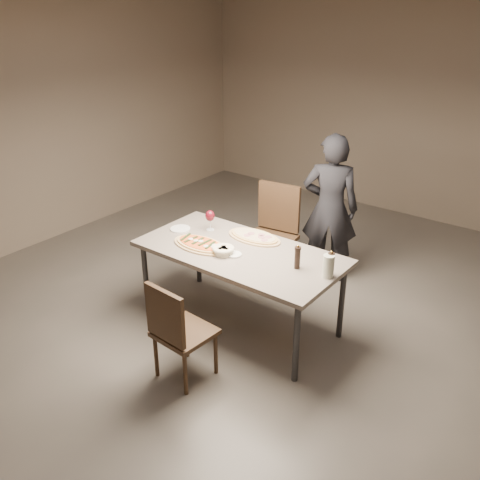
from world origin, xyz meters
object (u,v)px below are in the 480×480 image
Objects in this scene: ham_pizza at (254,237)px; chair_near at (177,328)px; zucchini_pizza at (201,244)px; chair_far at (273,228)px; pepper_mill_left at (331,264)px; diner at (330,209)px; dining_table at (240,256)px; carafe at (328,266)px; bread_basket at (223,250)px.

chair_near reaches higher than ham_pizza.
zucchini_pizza is 1.07m from chair_far.
pepper_mill_left is 0.14× the size of diner.
dining_table is 1.16× the size of diner.
carafe is (0.83, 0.05, 0.15)m from dining_table.
chair_near reaches higher than dining_table.
bread_basket is at bearing -82.62° from ham_pizza.
ham_pizza is at bearing 52.84° from diner.
ham_pizza is at bearing 87.33° from bread_basket.
dining_table is 0.19m from bread_basket.
zucchini_pizza is 2.62× the size of pepper_mill_left.
diner reaches higher than chair_near.
zucchini_pizza is (-0.33, -0.14, 0.07)m from dining_table.
ham_pizza is at bearing 100.46° from chair_near.
chair_far is at bearing 104.72° from chair_near.
ham_pizza is (-0.05, 0.28, 0.07)m from dining_table.
pepper_mill_left is at bearing 5.57° from dining_table.
chair_near is 0.84× the size of chair_far.
carafe is (1.16, 0.18, 0.08)m from zucchini_pizza.
bread_basket reaches higher than dining_table.
carafe is at bearing -90.00° from pepper_mill_left.
chair_far is at bearing 118.60° from ham_pizza.
dining_table is at bearing 15.12° from zucchini_pizza.
ham_pizza is at bearing 100.86° from chair_far.
carafe is at bearing 1.31° from zucchini_pizza.
dining_table is at bearing 99.40° from chair_near.
diner reaches higher than chair_far.
diner is (0.51, 1.41, 0.01)m from zucchini_pizza.
pepper_mill_left is at bearing -2.70° from ham_pizza.
chair_far is (-0.19, 1.05, -0.22)m from bread_basket.
diner is (0.18, 1.27, 0.09)m from dining_table.
chair_far is at bearing 142.76° from pepper_mill_left.
carafe reaches higher than dining_table.
dining_table is 0.36m from zucchini_pizza.
chair_near is 0.55× the size of diner.
diner reaches higher than ham_pizza.
chair_near is at bearing 63.60° from diner.
chair_near is at bearing -126.85° from pepper_mill_left.
chair_far is at bearing 78.60° from zucchini_pizza.
carafe is at bearing 3.12° from dining_table.
pepper_mill_left reaches higher than zucchini_pizza.
pepper_mill_left reaches higher than bread_basket.
chair_far is (-1.09, 0.83, -0.28)m from pepper_mill_left.
carafe is at bearing 11.83° from bread_basket.
zucchini_pizza is 1.18m from carafe.
chair_near is (0.14, -1.19, -0.29)m from ham_pizza.
carafe reaches higher than bread_basket.
pepper_mill_left is at bearing 56.99° from chair_near.
bread_basket is (0.26, -0.00, 0.02)m from zucchini_pizza.
diner is (-0.65, 1.19, -0.07)m from pepper_mill_left.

